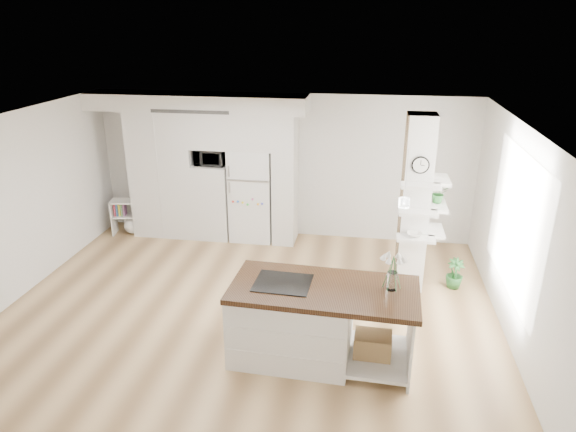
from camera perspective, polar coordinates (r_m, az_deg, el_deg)
name	(u,v)px	position (r m, az deg, el deg)	size (l,w,h in m)	color
floor	(248,313)	(7.47, -4.50, -10.74)	(7.00, 6.00, 0.01)	tan
room	(244,190)	(6.68, -4.95, 2.91)	(7.04, 6.04, 2.72)	white
cabinet_wall	(202,159)	(9.64, -9.49, 6.22)	(4.00, 0.71, 2.70)	silver
refrigerator	(252,194)	(9.58, -3.99, 2.44)	(0.78, 0.69, 1.75)	white
column	(421,207)	(7.77, 14.56, 0.99)	(0.69, 0.90, 2.70)	silver
window	(516,223)	(7.15, 23.98, -0.68)	(2.40, 2.40, 0.00)	white
pendant_light	(378,173)	(6.56, 9.92, 4.74)	(0.12, 0.12, 0.10)	white
kitchen_island	(302,320)	(6.35, 1.57, -11.46)	(2.24, 1.13, 1.56)	silver
bookshelf	(129,219)	(10.42, -17.22, -0.30)	(0.63, 0.43, 0.68)	silver
floor_plant_a	(390,299)	(7.42, 11.28, -9.07)	(0.28, 0.22, 0.51)	#27612A
floor_plant_b	(455,274)	(8.40, 18.04, -6.10)	(0.27, 0.27, 0.48)	#27612A
microwave	(211,157)	(9.53, -8.60, 6.50)	(0.54, 0.37, 0.30)	#2D2D2D
shelf_plant	(439,193)	(7.90, 16.39, 2.48)	(0.27, 0.23, 0.30)	#27612A
decor_bowl	(414,235)	(7.67, 13.87, -2.02)	(0.22, 0.22, 0.05)	white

